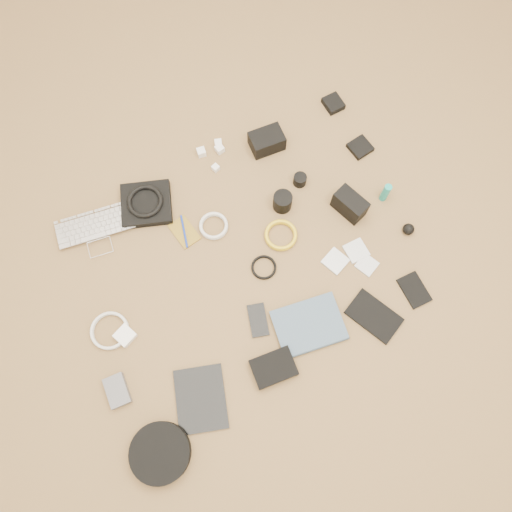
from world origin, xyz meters
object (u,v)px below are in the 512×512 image
headphone_case (160,453)px  paperback (317,349)px  laptop (98,235)px  dslr_camera (267,141)px  tablet (201,399)px  phone (258,320)px

headphone_case → paperback: bearing=4.1°
laptop → headphone_case: size_ratio=1.48×
laptop → headphone_case: bearing=-87.9°
laptop → dslr_camera: size_ratio=2.24×
laptop → tablet: laptop is taller
dslr_camera → tablet: size_ratio=0.60×
phone → headphone_case: headphone_case is taller
dslr_camera → paperback: size_ratio=0.55×
laptop → phone: 0.71m
tablet → paperback: size_ratio=0.91×
tablet → laptop: bearing=115.7°
tablet → headphone_case: headphone_case is taller
laptop → dslr_camera: dslr_camera is taller
phone → headphone_case: 0.56m
phone → laptop: bearing=141.7°
tablet → paperback: (0.45, -0.05, 0.01)m
phone → headphone_case: (-0.51, -0.24, 0.02)m
tablet → paperback: 0.45m
phone → paperback: 0.24m
headphone_case → paperback: (0.64, 0.05, -0.02)m
phone → dslr_camera: bearing=76.9°
headphone_case → paperback: 0.65m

